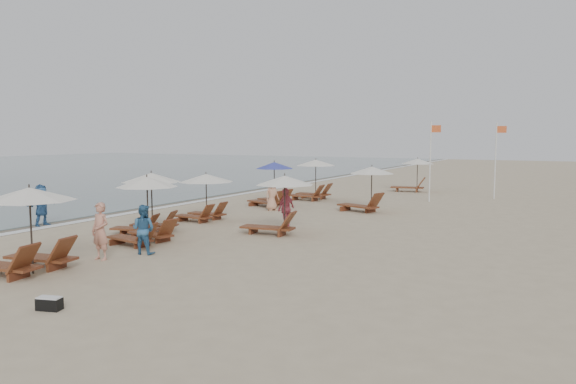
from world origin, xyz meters
The scene contains 20 objects.
ground centered at (0.00, 0.00, 0.00)m, with size 160.00×160.00×0.00m, color tan.
wet_sand_band centered at (-12.50, 10.00, 0.00)m, with size 3.20×140.00×0.01m, color #6B5E4C.
foam_line centered at (-11.20, 10.00, 0.01)m, with size 0.50×140.00×0.02m, color white.
lounger_station_0 centered at (-5.30, -3.31, 1.16)m, with size 2.79×2.43×2.33m.
lounger_station_1 centered at (-5.30, 1.22, 1.14)m, with size 2.44×2.08×2.33m.
lounger_station_2 centered at (-6.57, 2.86, 1.20)m, with size 2.51×2.21×2.32m.
lounger_station_3 centered at (-6.61, 6.40, 1.17)m, with size 2.52×2.40×2.07m.
lounger_station_4 centered at (-6.62, 12.36, 1.11)m, with size 2.50×2.36×2.35m.
lounger_station_5 centered at (-5.87, 15.94, 1.16)m, with size 2.71×2.38×2.36m.
inland_station_0 centered at (-2.11, 4.96, 1.34)m, with size 2.76×2.24×2.22m.
inland_station_1 centered at (-1.35, 12.52, 1.28)m, with size 2.88×2.30×2.22m.
inland_station_2 centered at (-1.91, 23.43, 1.27)m, with size 2.88×2.24×2.22m.
beachgoer_near centered at (-4.69, -1.25, 0.87)m, with size 0.63×0.41×1.73m, color tan.
beachgoer_mid_a centered at (-4.14, -0.02, 0.78)m, with size 0.76×0.59×1.56m, color #2F608D.
beachgoer_far_a centered at (-2.35, 6.14, 0.83)m, with size 0.97×0.41×1.66m, color #CB5166.
beachgoer_far_b centered at (-5.62, 10.77, 0.77)m, with size 0.76×0.49×1.55m, color tan.
waterline_walker centered at (-11.73, 2.17, 0.87)m, with size 1.60×0.51×1.73m, color #2E598C.
duffel_bag centered at (-2.00, -5.21, 0.15)m, with size 0.57×0.39×0.29m.
flag_pole_near centered at (0.53, 18.16, 2.51)m, with size 0.60×0.08×4.53m.
flag_pole_far centered at (3.61, 21.40, 2.50)m, with size 0.60×0.08×4.52m.
Camera 1 is at (7.75, -12.77, 3.66)m, focal length 33.87 mm.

